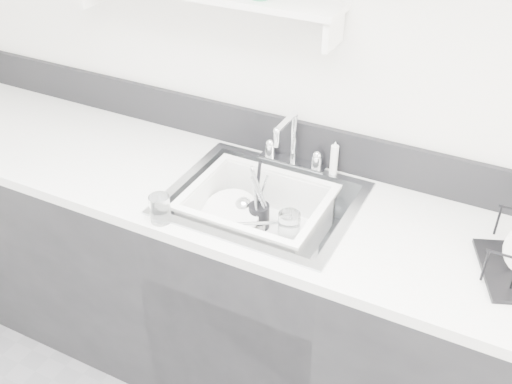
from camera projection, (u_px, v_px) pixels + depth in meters
The scene contains 13 objects.
room_shell at pixel (59, 79), 1.04m from camera, with size 3.50×3.00×2.60m.
counter_run at pixel (262, 295), 2.32m from camera, with size 3.20×0.62×0.92m.
backsplash at pixel (298, 140), 2.23m from camera, with size 3.20×0.02×0.16m, color black.
sink at pixel (262, 220), 2.11m from camera, with size 0.64×0.52×0.20m, color silver, non-canonical shape.
faucet at pixel (292, 151), 2.21m from camera, with size 0.26×0.18×0.23m.
side_sprayer at pixel (334, 158), 2.15m from camera, with size 0.03×0.03×0.14m, color white.
wash_tub at pixel (257, 216), 2.10m from camera, with size 0.48×0.39×0.19m, color white, non-canonical shape.
plate_stack at pixel (232, 222), 2.16m from camera, with size 0.27×0.26×0.10m.
utensil_cup at pixel (259, 214), 2.15m from camera, with size 0.08×0.08×0.25m.
ladle at pixel (251, 223), 2.13m from camera, with size 0.29×0.10×0.08m, color silver, non-canonical shape.
tumbler_in_tub at pixel (289, 227), 2.09m from camera, with size 0.08×0.08×0.11m, color white.
tumbler_counter at pixel (160, 209), 1.93m from camera, with size 0.07×0.07×0.10m, color white.
bowl_small at pixel (281, 249), 2.05m from camera, with size 0.10×0.10×0.03m, color white.
Camera 1 is at (0.74, -0.32, 2.11)m, focal length 42.00 mm.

